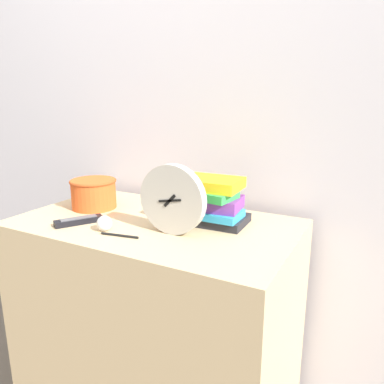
% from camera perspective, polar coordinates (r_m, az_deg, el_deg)
% --- Properties ---
extents(wall_back, '(6.00, 0.04, 2.40)m').
position_cam_1_polar(wall_back, '(1.60, 1.22, 13.68)').
color(wall_back, silver).
rests_on(wall_back, ground_plane).
extents(desk, '(1.01, 0.59, 0.78)m').
position_cam_1_polar(desk, '(1.53, -5.38, -18.44)').
color(desk, tan).
rests_on(desk, ground_plane).
extents(desk_clock, '(0.23, 0.04, 0.23)m').
position_cam_1_polar(desk_clock, '(1.21, -3.02, -1.14)').
color(desk_clock, '#B7B2A8').
rests_on(desk_clock, desk).
extents(book_stack, '(0.24, 0.18, 0.16)m').
position_cam_1_polar(book_stack, '(1.32, 3.05, -1.49)').
color(book_stack, '#232328').
rests_on(book_stack, desk).
extents(basket, '(0.18, 0.18, 0.12)m').
position_cam_1_polar(basket, '(1.56, -14.75, -0.07)').
color(basket, '#E05623').
rests_on(basket, desk).
extents(tv_remote, '(0.12, 0.16, 0.02)m').
position_cam_1_polar(tv_remote, '(1.39, -16.88, -4.21)').
color(tv_remote, black).
rests_on(tv_remote, desk).
extents(crumpled_paper_ball, '(0.05, 0.05, 0.05)m').
position_cam_1_polar(crumpled_paper_ball, '(1.29, -13.21, -4.68)').
color(crumpled_paper_ball, white).
rests_on(crumpled_paper_ball, desk).
extents(pen, '(0.13, 0.03, 0.01)m').
position_cam_1_polar(pen, '(1.24, -10.97, -6.50)').
color(pen, black).
rests_on(pen, desk).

